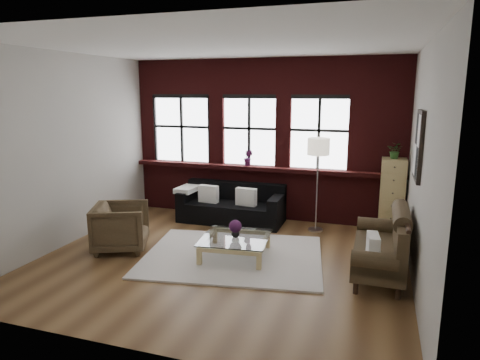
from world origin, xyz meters
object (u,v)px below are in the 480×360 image
(coffee_table, at_px, (235,247))
(floor_lamp, at_px, (317,181))
(vintage_settee, at_px, (379,243))
(dark_sofa, at_px, (231,204))
(vase, at_px, (235,233))
(armchair, at_px, (121,227))
(drawer_chest, at_px, (392,197))

(coffee_table, relative_size, floor_lamp, 0.54)
(vintage_settee, bearing_deg, dark_sofa, 148.97)
(dark_sofa, height_order, vase, dark_sofa)
(armchair, xyz_separation_m, floor_lamp, (2.90, 1.97, 0.56))
(coffee_table, height_order, vase, vase)
(dark_sofa, xyz_separation_m, vintage_settee, (2.81, -1.69, 0.09))
(vintage_settee, distance_m, armchair, 4.04)
(dark_sofa, height_order, vintage_settee, vintage_settee)
(dark_sofa, relative_size, armchair, 2.43)
(armchair, distance_m, drawer_chest, 4.78)
(dark_sofa, distance_m, vintage_settee, 3.28)
(vintage_settee, bearing_deg, floor_lamp, 124.06)
(armchair, bearing_deg, vintage_settee, -108.97)
(dark_sofa, relative_size, coffee_table, 2.01)
(vintage_settee, distance_m, vase, 2.13)
(coffee_table, bearing_deg, drawer_chest, 40.31)
(vase, distance_m, drawer_chest, 3.06)
(armchair, height_order, coffee_table, armchair)
(vase, relative_size, drawer_chest, 0.10)
(vase, bearing_deg, armchair, -172.30)
(vintage_settee, relative_size, drawer_chest, 1.25)
(dark_sofa, xyz_separation_m, armchair, (-1.22, -2.00, 0.01))
(drawer_chest, relative_size, floor_lamp, 0.74)
(dark_sofa, bearing_deg, coffee_table, -68.78)
(vase, xyz_separation_m, drawer_chest, (2.33, 1.97, 0.29))
(vase, relative_size, floor_lamp, 0.07)
(dark_sofa, bearing_deg, drawer_chest, 4.33)
(vintage_settee, height_order, floor_lamp, floor_lamp)
(armchair, distance_m, vase, 1.91)
(armchair, relative_size, coffee_table, 0.83)
(dark_sofa, xyz_separation_m, floor_lamp, (1.69, -0.03, 0.57))
(vintage_settee, xyz_separation_m, coffee_table, (-2.13, -0.06, -0.30))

